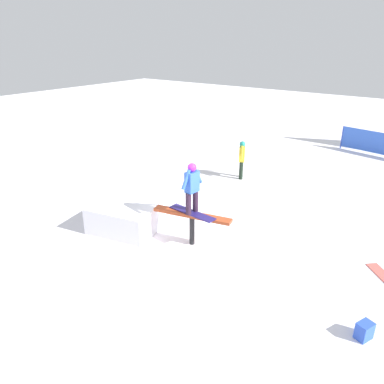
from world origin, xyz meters
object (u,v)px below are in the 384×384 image
Objects in this scene: backpack_on_snow at (364,331)px; main_rider_on_rail at (192,189)px; rail_feature at (192,219)px; bystander_yellow at (242,158)px.

main_rider_on_rail is at bearing 101.25° from backpack_on_snow.
rail_feature is 5.37m from bystander_yellow.
bystander_yellow is at bearing 110.32° from main_rider_on_rail.
bystander_yellow is (-1.46, 5.17, 0.08)m from rail_feature.
main_rider_on_rail is 4.83m from backpack_on_snow.
backpack_on_snow is (4.55, -0.84, -1.41)m from main_rider_on_rail.
rail_feature is at bearing 101.25° from backpack_on_snow.
main_rider_on_rail reaches higher than backpack_on_snow.
main_rider_on_rail is 0.95× the size of bystander_yellow.
backpack_on_snow is at bearing -162.70° from bystander_yellow.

